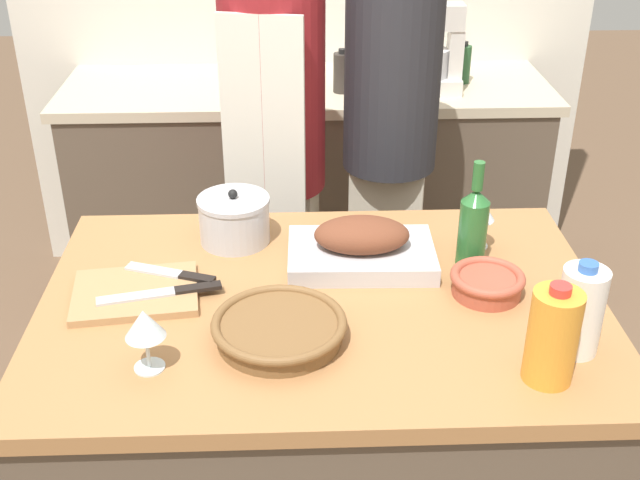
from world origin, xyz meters
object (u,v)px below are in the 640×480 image
(cutting_board, at_px, (135,293))
(knife_paring, at_px, (173,274))
(roasting_pan, at_px, (361,247))
(knife_chef, at_px, (164,292))
(condiment_bottle_short, at_px, (342,72))
(person_cook_guest, at_px, (390,121))
(wicker_basket, at_px, (279,328))
(condiment_bottle_extra, at_px, (286,74))
(wine_glass_left, at_px, (479,210))
(stock_pot, at_px, (234,219))
(juice_jug, at_px, (553,336))
(wine_glass_right, at_px, (144,326))
(milk_jug, at_px, (580,310))
(stand_mixer, at_px, (439,56))
(wine_bottle_green, at_px, (473,225))
(person_cook_aproned, at_px, (275,147))
(condiment_bottle_tall, at_px, (464,64))
(mixing_bowl, at_px, (487,282))

(cutting_board, distance_m, knife_paring, 0.10)
(roasting_pan, xyz_separation_m, knife_chef, (-0.46, -0.15, -0.03))
(condiment_bottle_short, xyz_separation_m, person_cook_guest, (0.12, -0.56, 0.01))
(roasting_pan, relative_size, wicker_basket, 1.26)
(condiment_bottle_extra, bearing_deg, roasting_pan, -82.01)
(cutting_board, height_order, knife_paring, knife_paring)
(wine_glass_left, relative_size, condiment_bottle_short, 0.82)
(stock_pot, relative_size, knife_paring, 0.83)
(juice_jug, bearing_deg, knife_chef, 158.62)
(wine_glass_left, distance_m, knife_chef, 0.79)
(wine_glass_right, distance_m, condiment_bottle_extra, 1.71)
(juice_jug, distance_m, milk_jug, 0.12)
(knife_chef, bearing_deg, stock_pot, 62.49)
(stand_mixer, bearing_deg, roasting_pan, -107.21)
(milk_jug, xyz_separation_m, person_cook_guest, (-0.26, 1.10, -0.00))
(stock_pot, height_order, person_cook_guest, person_cook_guest)
(wine_bottle_green, bearing_deg, person_cook_guest, 98.54)
(wine_bottle_green, bearing_deg, milk_jug, -68.03)
(wicker_basket, xyz_separation_m, knife_paring, (-0.25, 0.24, -0.01))
(knife_chef, xyz_separation_m, person_cook_aproned, (0.24, 0.85, 0.00))
(stock_pot, relative_size, juice_jug, 0.86)
(milk_jug, distance_m, condiment_bottle_extra, 1.76)
(cutting_board, relative_size, condiment_bottle_tall, 1.84)
(roasting_pan, height_order, person_cook_guest, person_cook_guest)
(wicker_basket, bearing_deg, condiment_bottle_short, 81.86)
(stand_mixer, xyz_separation_m, person_cook_guest, (-0.24, -0.55, -0.05))
(mixing_bowl, relative_size, condiment_bottle_short, 1.02)
(knife_chef, relative_size, knife_paring, 1.26)
(mixing_bowl, height_order, stand_mixer, stand_mixer)
(knife_paring, height_order, person_cook_guest, person_cook_guest)
(milk_jug, relative_size, condiment_bottle_extra, 1.24)
(stock_pot, distance_m, knife_chef, 0.31)
(condiment_bottle_short, distance_m, person_cook_aproned, 0.65)
(wine_glass_left, relative_size, person_cook_aproned, 0.08)
(mixing_bowl, height_order, juice_jug, juice_jug)
(stand_mixer, relative_size, person_cook_aproned, 0.20)
(roasting_pan, xyz_separation_m, wicker_basket, (-0.20, -0.31, -0.02))
(roasting_pan, bearing_deg, condiment_bottle_short, 88.56)
(cutting_board, distance_m, wine_glass_left, 0.85)
(mixing_bowl, distance_m, wine_bottle_green, 0.16)
(wicker_basket, height_order, stock_pot, stock_pot)
(milk_jug, height_order, condiment_bottle_tall, milk_jug)
(roasting_pan, bearing_deg, milk_jug, -41.81)
(juice_jug, height_order, knife_chef, juice_jug)
(condiment_bottle_extra, relative_size, person_cook_aproned, 0.10)
(wicker_basket, xyz_separation_m, wine_glass_left, (0.50, 0.38, 0.07))
(wine_bottle_green, height_order, person_cook_aproned, person_cook_aproned)
(milk_jug, relative_size, wine_glass_left, 1.50)
(roasting_pan, height_order, milk_jug, milk_jug)
(roasting_pan, xyz_separation_m, condiment_bottle_short, (0.03, 1.30, 0.03))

